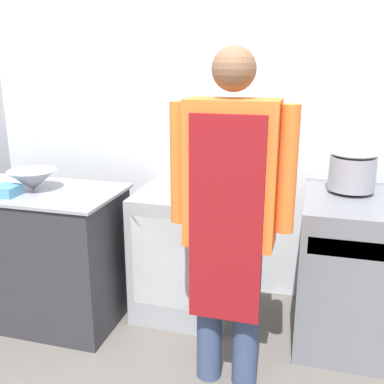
{
  "coord_description": "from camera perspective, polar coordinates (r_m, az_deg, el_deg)",
  "views": [
    {
      "loc": [
        0.75,
        -1.53,
        1.73
      ],
      "look_at": [
        0.07,
        0.9,
        0.99
      ],
      "focal_mm": 42.0,
      "sensor_mm": 36.0,
      "label": 1
    }
  ],
  "objects": [
    {
      "name": "stock_pot",
      "position": [
        2.94,
        19.71,
        2.7
      ],
      "size": [
        0.28,
        0.28,
        0.25
      ],
      "color": "gray",
      "rests_on": "stove"
    },
    {
      "name": "stove",
      "position": [
        3.03,
        22.97,
        -9.54
      ],
      "size": [
        0.98,
        0.77,
        0.95
      ],
      "color": "slate",
      "rests_on": "ground_plane"
    },
    {
      "name": "fridge_unit",
      "position": [
        3.18,
        -0.58,
        -7.46
      ],
      "size": [
        0.65,
        0.68,
        0.88
      ],
      "color": "#93999E",
      "rests_on": "ground_plane"
    },
    {
      "name": "mixing_bowl",
      "position": [
        3.08,
        -19.58,
        1.43
      ],
      "size": [
        0.32,
        0.32,
        0.13
      ],
      "color": "gray",
      "rests_on": "prep_counter"
    },
    {
      "name": "plastic_tub",
      "position": [
        3.0,
        -22.48,
        0.14
      ],
      "size": [
        0.14,
        0.14,
        0.06
      ],
      "color": "teal",
      "rests_on": "prep_counter"
    },
    {
      "name": "prep_counter",
      "position": [
        3.27,
        -19.6,
        -7.39
      ],
      "size": [
        1.25,
        0.64,
        0.92
      ],
      "color": "#2D2D33",
      "rests_on": "ground_plane"
    },
    {
      "name": "wall_back",
      "position": [
        3.29,
        2.5,
        9.8
      ],
      "size": [
        8.0,
        0.05,
        2.7
      ],
      "color": "silver",
      "rests_on": "ground_plane"
    },
    {
      "name": "person_cook",
      "position": [
        2.26,
        4.88,
        -1.85
      ],
      "size": [
        0.63,
        0.24,
        1.79
      ],
      "color": "#38476B",
      "rests_on": "ground_plane"
    }
  ]
}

